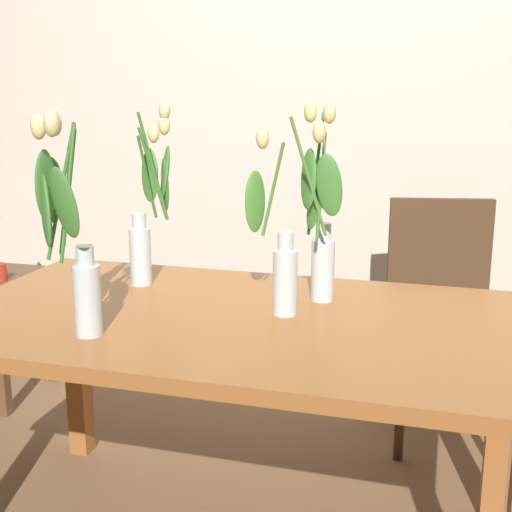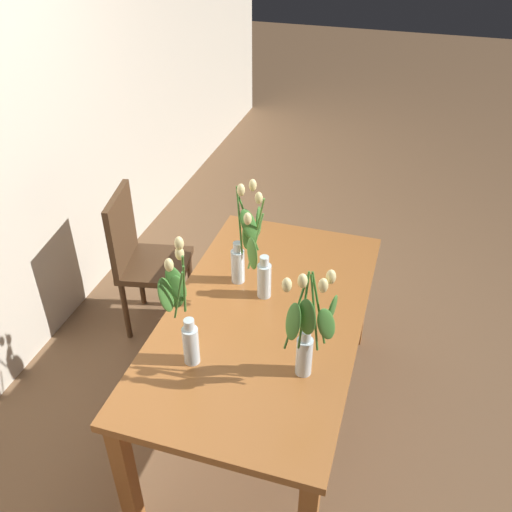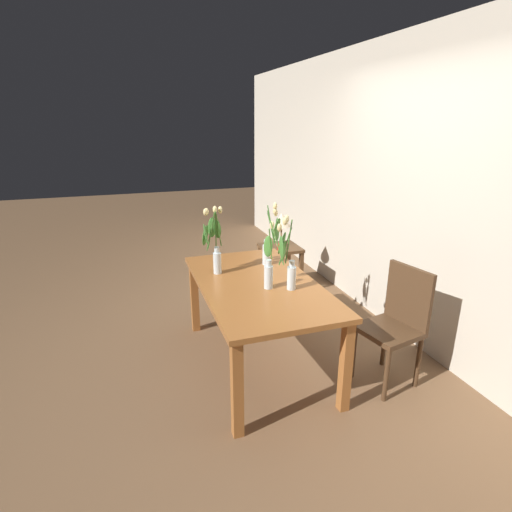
% 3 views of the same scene
% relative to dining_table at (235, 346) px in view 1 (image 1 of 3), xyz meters
% --- Properties ---
extents(room_wall_rear, '(9.00, 0.10, 2.70)m').
position_rel_dining_table_xyz_m(room_wall_rear, '(0.00, 1.52, 0.70)').
color(room_wall_rear, beige).
rests_on(room_wall_rear, ground).
extents(dining_table, '(1.60, 0.90, 0.74)m').
position_rel_dining_table_xyz_m(dining_table, '(0.00, 0.00, 0.00)').
color(dining_table, '#A3602D').
rests_on(dining_table, ground).
extents(tulip_vase_0, '(0.14, 0.16, 0.57)m').
position_rel_dining_table_xyz_m(tulip_vase_0, '(0.20, 0.17, 0.28)').
color(tulip_vase_0, silver).
rests_on(tulip_vase_0, dining_table).
extents(tulip_vase_1, '(0.13, 0.16, 0.57)m').
position_rel_dining_table_xyz_m(tulip_vase_1, '(-0.36, 0.24, 0.30)').
color(tulip_vase_1, silver).
rests_on(tulip_vase_1, dining_table).
extents(tulip_vase_2, '(0.20, 0.21, 0.56)m').
position_rel_dining_table_xyz_m(tulip_vase_2, '(-0.33, -0.27, 0.33)').
color(tulip_vase_2, silver).
rests_on(tulip_vase_2, dining_table).
extents(tulip_vase_3, '(0.24, 0.16, 0.57)m').
position_rel_dining_table_xyz_m(tulip_vase_3, '(0.13, 0.06, 0.27)').
color(tulip_vase_3, silver).
rests_on(tulip_vase_3, dining_table).
extents(dining_chair, '(0.47, 0.47, 0.93)m').
position_rel_dining_table_xyz_m(dining_chair, '(0.54, 0.94, -0.12)').
color(dining_chair, '#4C331E').
rests_on(dining_chair, ground).
extents(pillar_candle, '(0.06, 0.06, 0.07)m').
position_rel_dining_table_xyz_m(pillar_candle, '(-1.27, 0.70, -0.06)').
color(pillar_candle, '#B72D23').
rests_on(pillar_candle, side_table).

